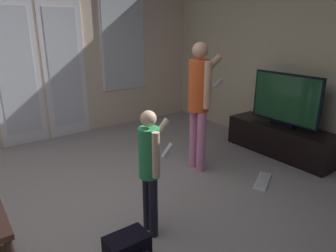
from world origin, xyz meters
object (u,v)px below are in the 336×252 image
Objects in this scene: person_adult at (200,96)px; backpack at (128,252)px; tv_stand at (281,140)px; flat_screen_tv at (285,100)px; loose_keyboard at (263,181)px; person_child at (150,163)px.

person_adult is 4.97× the size of backpack.
tv_stand is at bearing 12.65° from backpack.
flat_screen_tv is at bearing -14.91° from person_adult.
flat_screen_tv is 0.64× the size of person_adult.
tv_stand is 0.96m from loose_keyboard.
person_adult reaches higher than loose_keyboard.
person_child is 1.61m from loose_keyboard.
backpack is (-0.36, -0.24, -0.51)m from person_child.
person_adult is at bearing 164.95° from tv_stand.
flat_screen_tv reaches higher than person_child.
backpack is (-2.70, -0.61, -0.08)m from tv_stand.
person_adult reaches higher than tv_stand.
flat_screen_tv is 1.20m from loose_keyboard.
flat_screen_tv is at bearing 114.70° from tv_stand.
flat_screen_tv is 1.26m from person_adult.
person_child is 0.67m from backpack.
backpack is at bearing -147.90° from person_adult.
loose_keyboard is (-0.86, -0.38, -0.75)m from flat_screen_tv.
person_adult is (-1.22, 0.33, 0.70)m from tv_stand.
tv_stand is at bearing -65.30° from flat_screen_tv.
person_child is at bearing 179.48° from loose_keyboard.
tv_stand is 0.97× the size of person_adult.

